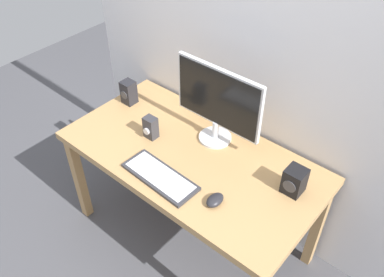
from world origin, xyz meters
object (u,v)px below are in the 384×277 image
Objects in this scene: speaker_right at (294,181)px; speaker_left at (129,92)px; desk at (191,164)px; monitor at (218,102)px; keyboard_primary at (160,177)px; audio_controller at (151,128)px; mouse at (215,200)px.

speaker_right is 1.19m from speaker_left.
monitor is (0.02, 0.20, 0.34)m from desk.
keyboard_primary is (-0.02, -0.44, -0.25)m from monitor.
speaker_right reaches higher than audio_controller.
desk is at bearing -95.27° from monitor.
keyboard_primary is 0.72m from speaker_left.
monitor reaches higher than mouse.
desk is 0.32m from audio_controller.
mouse is 0.73× the size of speaker_right.
mouse is (0.32, -0.19, 0.10)m from desk.
mouse is 0.61m from audio_controller.
mouse is 0.41m from speaker_right.
monitor reaches higher than speaker_right.
desk is at bearing -167.30° from speaker_right.
monitor is 0.42m from audio_controller.
monitor is 4.01× the size of audio_controller.
speaker_right is (0.57, 0.37, 0.06)m from keyboard_primary.
keyboard_primary is at bearing -170.45° from mouse.
mouse is at bearing -52.83° from monitor.
keyboard_primary is at bearing -93.21° from monitor.
audio_controller is (-0.27, 0.21, 0.06)m from keyboard_primary.
mouse is at bearing -18.18° from speaker_left.
speaker_right is at bearing 32.99° from keyboard_primary.
desk is 0.65m from speaker_left.
speaker_right reaches higher than desk.
monitor is 3.80× the size of speaker_right.
audio_controller is at bearing 165.59° from mouse.
speaker_left reaches higher than desk.
speaker_left is 0.38m from audio_controller.
monitor is at bearing 86.79° from keyboard_primary.
keyboard_primary is (-0.01, -0.24, 0.09)m from desk.
keyboard_primary is 2.79× the size of speaker_left.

